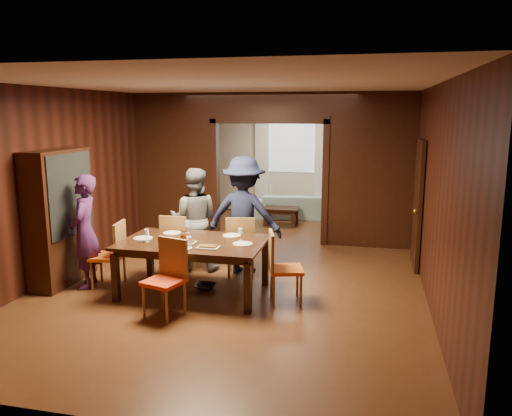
% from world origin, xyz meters
% --- Properties ---
extents(floor, '(9.00, 9.00, 0.00)m').
position_xyz_m(floor, '(0.00, 0.00, 0.00)').
color(floor, '#502C16').
rests_on(floor, ground).
extents(ceiling, '(5.50, 9.00, 0.02)m').
position_xyz_m(ceiling, '(0.00, 0.00, 2.90)').
color(ceiling, silver).
rests_on(ceiling, room_walls).
extents(room_walls, '(5.52, 9.01, 2.90)m').
position_xyz_m(room_walls, '(0.00, 1.89, 1.51)').
color(room_walls, black).
rests_on(room_walls, floor).
extents(person_purple, '(0.55, 0.69, 1.66)m').
position_xyz_m(person_purple, '(-2.07, -1.60, 0.83)').
color(person_purple, '#421C53').
rests_on(person_purple, floor).
extents(person_grey, '(0.89, 0.74, 1.66)m').
position_xyz_m(person_grey, '(-0.81, -0.46, 0.83)').
color(person_grey, slate).
rests_on(person_grey, floor).
extents(person_navy, '(1.22, 0.73, 1.86)m').
position_xyz_m(person_navy, '(0.01, -0.43, 0.93)').
color(person_navy, '#171B3B').
rests_on(person_navy, floor).
extents(sofa, '(2.08, 1.03, 0.58)m').
position_xyz_m(sofa, '(0.19, 3.85, 0.29)').
color(sofa, '#9CCBCD').
rests_on(sofa, floor).
extents(serving_bowl, '(0.31, 0.31, 0.08)m').
position_xyz_m(serving_bowl, '(-0.34, -1.34, 0.80)').
color(serving_bowl, black).
rests_on(serving_bowl, dining_table).
extents(dining_table, '(2.00, 1.24, 0.76)m').
position_xyz_m(dining_table, '(-0.45, -1.50, 0.38)').
color(dining_table, black).
rests_on(dining_table, floor).
extents(coffee_table, '(0.80, 0.50, 0.40)m').
position_xyz_m(coffee_table, '(-0.01, 3.03, 0.20)').
color(coffee_table, black).
rests_on(coffee_table, floor).
extents(chair_left, '(0.50, 0.50, 0.97)m').
position_xyz_m(chair_left, '(-1.78, -1.52, 0.48)').
color(chair_left, '#DD5914').
rests_on(chair_left, floor).
extents(chair_right, '(0.54, 0.54, 0.97)m').
position_xyz_m(chair_right, '(0.87, -1.53, 0.48)').
color(chair_right, '#E35C15').
rests_on(chair_right, floor).
extents(chair_far_l, '(0.46, 0.46, 0.97)m').
position_xyz_m(chair_far_l, '(-0.98, -0.72, 0.48)').
color(chair_far_l, red).
rests_on(chair_far_l, floor).
extents(chair_far_r, '(0.52, 0.52, 0.97)m').
position_xyz_m(chair_far_r, '(0.00, -0.60, 0.48)').
color(chair_far_r, orange).
rests_on(chair_far_r, floor).
extents(chair_near, '(0.55, 0.55, 0.97)m').
position_xyz_m(chair_near, '(-0.53, -2.36, 0.48)').
color(chair_near, red).
rests_on(chair_near, floor).
extents(hutch, '(0.40, 1.20, 2.00)m').
position_xyz_m(hutch, '(-2.53, -1.50, 1.00)').
color(hutch, black).
rests_on(hutch, floor).
extents(door_right, '(0.06, 0.90, 2.10)m').
position_xyz_m(door_right, '(2.70, 0.50, 1.05)').
color(door_right, black).
rests_on(door_right, floor).
extents(window_far, '(1.20, 0.03, 1.30)m').
position_xyz_m(window_far, '(0.00, 4.44, 1.70)').
color(window_far, silver).
rests_on(window_far, back_wall).
extents(curtain_left, '(0.35, 0.06, 2.40)m').
position_xyz_m(curtain_left, '(-0.75, 4.40, 1.25)').
color(curtain_left, white).
rests_on(curtain_left, back_wall).
extents(curtain_right, '(0.35, 0.06, 2.40)m').
position_xyz_m(curtain_right, '(0.75, 4.40, 1.25)').
color(curtain_right, white).
rests_on(curtain_right, back_wall).
extents(plate_left, '(0.27, 0.27, 0.01)m').
position_xyz_m(plate_left, '(-1.20, -1.53, 0.77)').
color(plate_left, white).
rests_on(plate_left, dining_table).
extents(plate_far_l, '(0.27, 0.27, 0.01)m').
position_xyz_m(plate_far_l, '(-0.91, -1.15, 0.77)').
color(plate_far_l, silver).
rests_on(plate_far_l, dining_table).
extents(plate_far_r, '(0.27, 0.27, 0.01)m').
position_xyz_m(plate_far_r, '(-0.00, -1.09, 0.77)').
color(plate_far_r, white).
rests_on(plate_far_r, dining_table).
extents(plate_right, '(0.27, 0.27, 0.01)m').
position_xyz_m(plate_right, '(0.27, -1.51, 0.77)').
color(plate_right, white).
rests_on(plate_right, dining_table).
extents(plate_near, '(0.27, 0.27, 0.01)m').
position_xyz_m(plate_near, '(-0.46, -1.90, 0.77)').
color(plate_near, silver).
rests_on(plate_near, dining_table).
extents(platter_a, '(0.30, 0.20, 0.04)m').
position_xyz_m(platter_a, '(-0.52, -1.62, 0.78)').
color(platter_a, gray).
rests_on(platter_a, dining_table).
extents(platter_b, '(0.30, 0.20, 0.04)m').
position_xyz_m(platter_b, '(-0.13, -1.80, 0.78)').
color(platter_b, gray).
rests_on(platter_b, dining_table).
extents(wineglass_left, '(0.08, 0.08, 0.18)m').
position_xyz_m(wineglass_left, '(-1.06, -1.70, 0.85)').
color(wineglass_left, silver).
rests_on(wineglass_left, dining_table).
extents(wineglass_far, '(0.08, 0.08, 0.18)m').
position_xyz_m(wineglass_far, '(-0.70, -1.07, 0.85)').
color(wineglass_far, silver).
rests_on(wineglass_far, dining_table).
extents(wineglass_right, '(0.08, 0.08, 0.18)m').
position_xyz_m(wineglass_right, '(0.19, -1.34, 0.85)').
color(wineglass_right, silver).
rests_on(wineglass_right, dining_table).
extents(tumbler, '(0.07, 0.07, 0.14)m').
position_xyz_m(tumbler, '(-0.40, -1.80, 0.83)').
color(tumbler, silver).
rests_on(tumbler, dining_table).
extents(condiment_jar, '(0.08, 0.08, 0.11)m').
position_xyz_m(condiment_jar, '(-0.58, -1.55, 0.82)').
color(condiment_jar, '#451D10').
rests_on(condiment_jar, dining_table).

